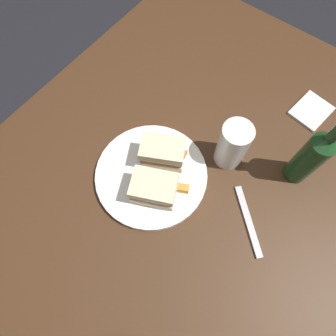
# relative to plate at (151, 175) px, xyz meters

# --- Properties ---
(ground_plane) EXTENTS (6.00, 6.00, 0.00)m
(ground_plane) POSITION_rel_plate_xyz_m (0.07, -0.06, -0.76)
(ground_plane) COLOR black
(dining_table) EXTENTS (1.28, 0.99, 0.75)m
(dining_table) POSITION_rel_plate_xyz_m (0.07, -0.06, -0.39)
(dining_table) COLOR #422816
(dining_table) RESTS_ON ground
(plate) EXTENTS (0.29, 0.29, 0.02)m
(plate) POSITION_rel_plate_xyz_m (0.00, 0.00, 0.00)
(plate) COLOR white
(plate) RESTS_ON dining_table
(sandwich_half_left) EXTENTS (0.11, 0.13, 0.07)m
(sandwich_half_left) POSITION_rel_plate_xyz_m (-0.03, -0.04, 0.04)
(sandwich_half_left) COLOR beige
(sandwich_half_left) RESTS_ON plate
(sandwich_half_right) EXTENTS (0.11, 0.13, 0.07)m
(sandwich_half_right) POSITION_rel_plate_xyz_m (0.05, 0.00, 0.04)
(sandwich_half_right) COLOR beige
(sandwich_half_right) RESTS_ON plate
(potato_wedge_front) EXTENTS (0.03, 0.04, 0.02)m
(potato_wedge_front) POSITION_rel_plate_xyz_m (0.09, -0.02, 0.02)
(potato_wedge_front) COLOR #AD702D
(potato_wedge_front) RESTS_ON plate
(potato_wedge_middle) EXTENTS (0.04, 0.05, 0.02)m
(potato_wedge_middle) POSITION_rel_plate_xyz_m (0.01, -0.08, 0.02)
(potato_wedge_middle) COLOR gold
(potato_wedge_middle) RESTS_ON plate
(potato_wedge_back) EXTENTS (0.05, 0.05, 0.01)m
(potato_wedge_back) POSITION_rel_plate_xyz_m (-0.02, -0.05, 0.02)
(potato_wedge_back) COLOR #AD702D
(potato_wedge_back) RESTS_ON plate
(pint_glass) EXTENTS (0.08, 0.08, 0.14)m
(pint_glass) POSITION_rel_plate_xyz_m (0.17, -0.13, 0.05)
(pint_glass) COLOR white
(pint_glass) RESTS_ON dining_table
(cider_bottle) EXTENTS (0.06, 0.06, 0.27)m
(cider_bottle) POSITION_rel_plate_xyz_m (0.24, -0.29, 0.10)
(cider_bottle) COLOR #19421E
(cider_bottle) RESTS_ON dining_table
(napkin) EXTENTS (0.12, 0.10, 0.01)m
(napkin) POSITION_rel_plate_xyz_m (0.44, -0.24, -0.00)
(napkin) COLOR white
(napkin) RESTS_ON dining_table
(fork) EXTENTS (0.13, 0.15, 0.01)m
(fork) POSITION_rel_plate_xyz_m (0.05, -0.26, -0.01)
(fork) COLOR silver
(fork) RESTS_ON dining_table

